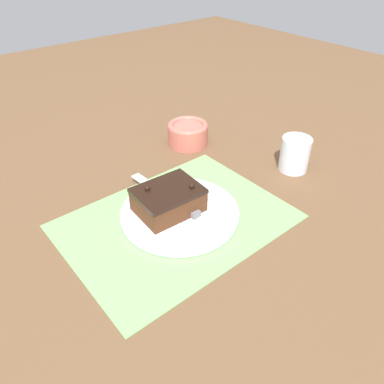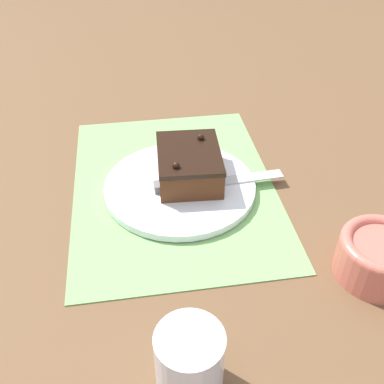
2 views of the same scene
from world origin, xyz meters
name	(u,v)px [view 1 (image 1 of 2)]	position (x,y,z in m)	size (l,w,h in m)	color
ground_plane	(177,221)	(0.00, 0.00, 0.00)	(3.00, 3.00, 0.00)	brown
placemat_woven	(176,221)	(0.00, 0.00, 0.00)	(0.46, 0.34, 0.00)	#7AB266
cake_plate	(180,213)	(0.02, 0.01, 0.01)	(0.25, 0.25, 0.01)	white
chocolate_cake	(170,199)	(0.00, 0.03, 0.04)	(0.14, 0.11, 0.06)	#512D19
serving_knife	(175,201)	(0.02, 0.04, 0.02)	(0.03, 0.22, 0.01)	slate
drinking_glass	(295,154)	(0.36, -0.03, 0.04)	(0.07, 0.07, 0.09)	white
small_bowl	(188,133)	(0.24, 0.25, 0.03)	(0.11, 0.11, 0.06)	#C66656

